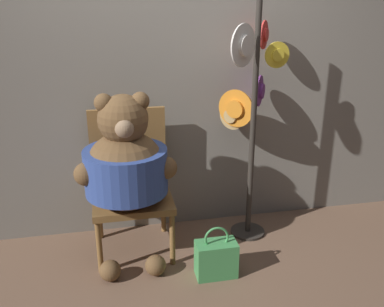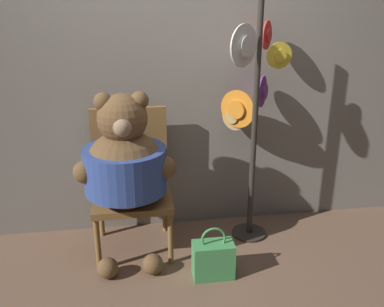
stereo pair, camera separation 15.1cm
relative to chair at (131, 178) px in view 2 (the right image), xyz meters
The scene contains 6 objects.
ground_plane 0.81m from the chair, 55.58° to the right, with size 14.00×14.00×0.00m, color brown.
wall_back 0.82m from the chair, 42.56° to the left, with size 8.00×0.10×2.47m.
chair is the anchor object (origin of this frame).
teddy_bear 0.27m from the chair, 101.25° to the right, with size 0.71×0.63×1.26m.
hat_display_rack 1.04m from the chair, ahead, with size 0.51×0.47×1.86m.
handbag_on_ground 0.86m from the chair, 44.87° to the right, with size 0.28×0.16×0.39m.
Camera 2 is at (-0.32, -2.52, 1.87)m, focal length 40.00 mm.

